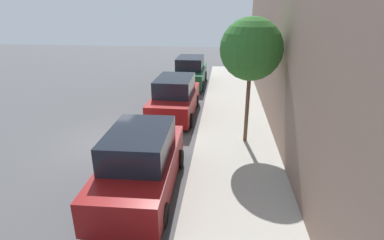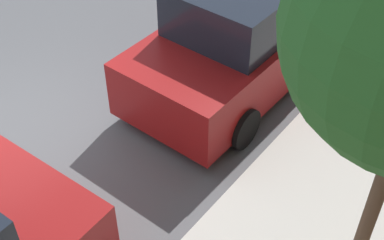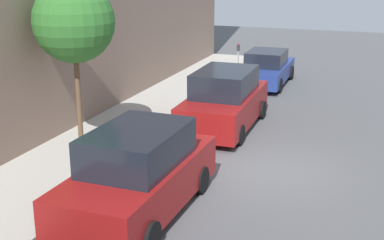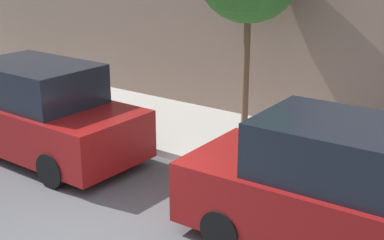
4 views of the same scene
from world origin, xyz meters
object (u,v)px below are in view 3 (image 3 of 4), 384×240
object	(u,v)px
parking_meter_near	(238,55)
parked_suv_third	(139,174)
parked_suv_second	(224,101)
street_tree	(74,22)
parked_sedan_nearest	(266,69)

from	to	relation	value
parking_meter_near	parked_suv_third	bearing A→B (deg)	97.03
parked_suv_second	street_tree	size ratio (longest dim) A/B	1.01
parked_sedan_nearest	parked_suv_third	size ratio (longest dim) A/B	0.94
parked_suv_third	parking_meter_near	bearing A→B (deg)	-82.97
parking_meter_near	street_tree	world-z (taller)	street_tree
parked_sedan_nearest	street_tree	bearing A→B (deg)	72.89
parked_sedan_nearest	parking_meter_near	world-z (taller)	parking_meter_near
parked_suv_second	parking_meter_near	world-z (taller)	parked_suv_second
parked_suv_second	street_tree	xyz separation A→B (m)	(3.30, 3.63, 2.86)
parked_sedan_nearest	parked_suv_third	bearing A→B (deg)	90.59
parked_suv_third	street_tree	bearing A→B (deg)	-42.15
parked_suv_second	parking_meter_near	distance (m)	8.24
parked_suv_second	parked_suv_third	xyz separation A→B (m)	(-0.05, 6.66, -0.00)
parking_meter_near	street_tree	xyz separation A→B (m)	(1.53, 11.68, 2.77)
parked_suv_second	parked_suv_third	size ratio (longest dim) A/B	1.00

